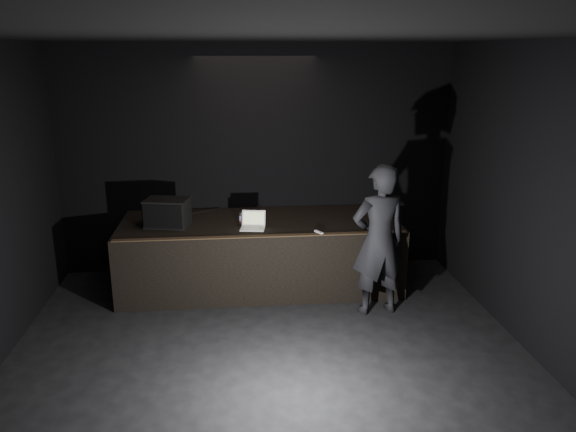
{
  "coord_description": "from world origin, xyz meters",
  "views": [
    {
      "loc": [
        -0.36,
        -5.05,
        3.36
      ],
      "look_at": [
        0.37,
        2.3,
        1.19
      ],
      "focal_mm": 35.0,
      "sensor_mm": 36.0,
      "label": 1
    }
  ],
  "objects_px": {
    "laptop": "(253,224)",
    "beer_can": "(242,218)",
    "person": "(379,240)",
    "stage_riser": "(260,253)",
    "stage_monitor": "(167,213)"
  },
  "relations": [
    {
      "from": "stage_monitor",
      "to": "stage_riser",
      "type": "bearing_deg",
      "value": 16.97
    },
    {
      "from": "beer_can",
      "to": "person",
      "type": "bearing_deg",
      "value": -27.52
    },
    {
      "from": "beer_can",
      "to": "person",
      "type": "relative_size",
      "value": 0.09
    },
    {
      "from": "stage_monitor",
      "to": "person",
      "type": "xyz_separation_m",
      "value": [
        2.79,
        -0.93,
        -0.19
      ]
    },
    {
      "from": "stage_monitor",
      "to": "beer_can",
      "type": "distance_m",
      "value": 1.04
    },
    {
      "from": "stage_monitor",
      "to": "person",
      "type": "relative_size",
      "value": 0.33
    },
    {
      "from": "stage_monitor",
      "to": "laptop",
      "type": "distance_m",
      "value": 1.22
    },
    {
      "from": "stage_riser",
      "to": "beer_can",
      "type": "height_order",
      "value": "beer_can"
    },
    {
      "from": "laptop",
      "to": "beer_can",
      "type": "relative_size",
      "value": 2.16
    },
    {
      "from": "stage_monitor",
      "to": "laptop",
      "type": "height_order",
      "value": "stage_monitor"
    },
    {
      "from": "stage_riser",
      "to": "laptop",
      "type": "relative_size",
      "value": 10.77
    },
    {
      "from": "stage_riser",
      "to": "beer_can",
      "type": "relative_size",
      "value": 23.27
    },
    {
      "from": "stage_riser",
      "to": "beer_can",
      "type": "distance_m",
      "value": 0.65
    },
    {
      "from": "laptop",
      "to": "beer_can",
      "type": "distance_m",
      "value": 0.24
    },
    {
      "from": "stage_monitor",
      "to": "laptop",
      "type": "bearing_deg",
      "value": 2.34
    }
  ]
}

